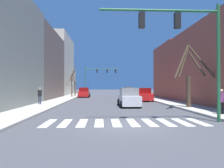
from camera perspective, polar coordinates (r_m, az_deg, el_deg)
The scene contains 15 objects.
ground_plane at distance 10.91m, azimuth 3.82°, elevation -10.91°, with size 240.00×240.00×0.00m, color #424247.
building_row_left at distance 32.53m, azimuth -20.56°, elevation 5.79°, with size 6.00×50.20×12.64m.
crosswalk_stripes at distance 11.92m, azimuth 3.24°, elevation -10.01°, with size 8.55×2.60×0.01m.
traffic_signal_near at distance 12.81m, azimuth 18.54°, elevation 11.76°, with size 6.63×0.28×6.47m.
traffic_signal_far at distance 53.21m, azimuth -3.74°, elevation 2.64°, with size 8.30×0.28×6.59m.
car_parked_right_far at distance 36.92m, azimuth 5.75°, elevation -2.49°, with size 2.17×4.35×1.55m.
car_driving_toward_lane at distance 21.30m, azimuth 4.40°, elevation -3.60°, with size 1.97×4.86×1.80m.
car_parked_left_far at distance 39.12m, azimuth -7.28°, elevation -2.27°, with size 2.03×4.50×1.74m.
car_parked_left_near at distance 29.25m, azimuth 7.98°, elevation -2.83°, with size 2.20×4.63×1.74m.
car_driving_away_lane at distance 44.92m, azimuth 4.35°, elevation -2.04°, with size 1.96×4.68×1.76m.
pedestrian_on_right_sidewalk at distance 15.97m, azimuth 26.69°, elevation -3.57°, with size 0.58×0.52×1.62m.
pedestrian_near_right_corner at distance 23.12m, azimuth -18.35°, elevation -2.58°, with size 0.61×0.53×1.67m.
street_tree_right_mid at distance 20.03m, azimuth 19.37°, elevation 1.94°, with size 3.50×2.46×5.59m.
street_tree_left_mid at distance 38.54m, azimuth -10.59°, elevation -0.78°, with size 1.15×1.58×3.92m.
street_tree_right_far at distance 42.33m, azimuth -9.77°, elevation 0.27°, with size 1.36×3.09×5.69m.
Camera 1 is at (-1.23, -10.66, 1.95)m, focal length 35.00 mm.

